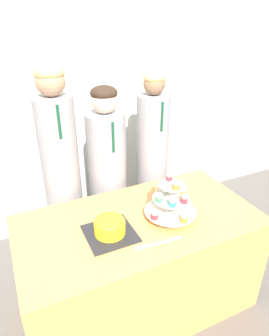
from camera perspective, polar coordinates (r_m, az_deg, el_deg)
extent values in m
cube|color=silver|center=(2.67, -10.57, 15.48)|extent=(9.00, 0.06, 2.70)
cube|color=#EF9951|center=(2.13, 0.90, -17.72)|extent=(1.50, 0.78, 0.74)
cube|color=#232328|center=(1.78, -4.69, -12.31)|extent=(0.28, 0.28, 0.01)
cylinder|color=yellow|center=(1.75, -4.74, -11.23)|extent=(0.18, 0.18, 0.07)
ellipsoid|color=yellow|center=(1.73, -4.79, -10.17)|extent=(0.18, 0.18, 0.06)
cube|color=silver|center=(1.73, 5.92, -13.71)|extent=(0.20, 0.03, 0.00)
cube|color=#B2B2B7|center=(1.69, 1.41, -14.92)|extent=(0.09, 0.03, 0.01)
cylinder|color=silver|center=(1.85, 6.94, -6.30)|extent=(0.02, 0.02, 0.23)
cylinder|color=silver|center=(1.89, 6.82, -8.12)|extent=(0.32, 0.32, 0.01)
cylinder|color=silver|center=(1.84, 6.98, -5.75)|extent=(0.23, 0.23, 0.01)
cylinder|color=silver|center=(1.79, 7.14, -3.25)|extent=(0.16, 0.16, 0.01)
cylinder|color=#4CB766|center=(1.96, 4.06, -5.98)|extent=(0.04, 0.04, 0.03)
sphere|color=silver|center=(1.95, 4.09, -5.34)|extent=(0.04, 0.04, 0.04)
cylinder|color=#E5333D|center=(1.81, 3.82, -9.19)|extent=(0.04, 0.04, 0.03)
sphere|color=white|center=(1.79, 3.85, -8.46)|extent=(0.04, 0.04, 0.04)
cylinder|color=orange|center=(1.80, 9.39, -9.66)|extent=(0.05, 0.05, 0.03)
sphere|color=silver|center=(1.78, 9.46, -8.92)|extent=(0.04, 0.04, 0.04)
cylinder|color=orange|center=(1.96, 9.72, -6.37)|extent=(0.04, 0.04, 0.03)
sphere|color=beige|center=(1.95, 9.77, -5.75)|extent=(0.04, 0.04, 0.04)
cylinder|color=#E5333D|center=(1.80, 9.41, -6.09)|extent=(0.04, 0.04, 0.03)
sphere|color=#F4E5C6|center=(1.78, 9.48, -5.35)|extent=(0.04, 0.04, 0.04)
cylinder|color=yellow|center=(1.87, 9.35, -4.73)|extent=(0.04, 0.04, 0.03)
sphere|color=white|center=(1.86, 9.40, -4.06)|extent=(0.04, 0.04, 0.04)
cylinder|color=#4CB766|center=(1.90, 6.50, -3.94)|extent=(0.05, 0.05, 0.03)
sphere|color=silver|center=(1.89, 6.54, -3.23)|extent=(0.04, 0.04, 0.04)
cylinder|color=white|center=(1.87, 4.73, -4.51)|extent=(0.04, 0.04, 0.03)
sphere|color=#F4E5C6|center=(1.86, 4.76, -3.84)|extent=(0.04, 0.04, 0.04)
cylinder|color=#4CB766|center=(1.79, 4.70, -5.99)|extent=(0.04, 0.04, 0.03)
sphere|color=#F4E5C6|center=(1.78, 4.74, -5.27)|extent=(0.04, 0.04, 0.04)
cylinder|color=#3893DB|center=(1.76, 7.23, -6.79)|extent=(0.04, 0.04, 0.03)
sphere|color=white|center=(1.75, 7.28, -6.07)|extent=(0.04, 0.04, 0.04)
cylinder|color=orange|center=(1.75, 7.90, -3.59)|extent=(0.05, 0.05, 0.03)
sphere|color=beige|center=(1.73, 7.96, -2.84)|extent=(0.04, 0.04, 0.04)
cylinder|color=#E5333D|center=(1.83, 6.60, -1.98)|extent=(0.04, 0.04, 0.03)
sphere|color=#F4E5C6|center=(1.82, 6.64, -1.32)|extent=(0.04, 0.04, 0.04)
cylinder|color=#939399|center=(2.28, -13.30, -4.35)|extent=(0.26, 0.26, 1.41)
sphere|color=tan|center=(2.00, -15.78, 15.59)|extent=(0.19, 0.19, 0.19)
ellipsoid|color=tan|center=(1.99, -15.97, 17.05)|extent=(0.19, 0.19, 0.10)
cube|color=#14472D|center=(1.93, -14.17, 8.43)|extent=(0.02, 0.01, 0.22)
cylinder|color=#939399|center=(2.40, -5.01, -4.17)|extent=(0.29, 0.29, 1.25)
sphere|color=beige|center=(2.12, -5.80, 12.71)|extent=(0.19, 0.19, 0.19)
ellipsoid|color=#332319|center=(2.11, -5.86, 14.05)|extent=(0.19, 0.19, 0.10)
cube|color=#14472D|center=(2.05, -4.09, 5.79)|extent=(0.02, 0.01, 0.22)
cylinder|color=#939399|center=(2.52, 3.28, -1.36)|extent=(0.25, 0.25, 1.34)
sphere|color=#8E6B4C|center=(2.26, 3.79, 15.68)|extent=(0.16, 0.16, 0.16)
ellipsoid|color=tan|center=(2.25, 3.83, 16.79)|extent=(0.17, 0.17, 0.09)
cube|color=#14472D|center=(2.20, 5.26, 9.66)|extent=(0.02, 0.01, 0.22)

